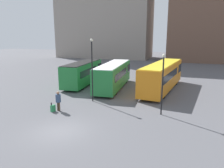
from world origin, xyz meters
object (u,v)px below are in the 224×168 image
at_px(traveler, 58,99).
at_px(suitcase, 53,108).
at_px(bus_1, 113,75).
at_px(lamp_post_1, 163,79).
at_px(lamp_post_0, 92,66).
at_px(bus_2, 163,75).
at_px(bus_0, 83,72).

height_order(traveler, suitcase, traveler).
xyz_separation_m(bus_1, traveler, (-1.81, -10.04, -0.66)).
height_order(suitcase, lamp_post_1, lamp_post_1).
relative_size(suitcase, lamp_post_1, 0.17).
bearing_deg(suitcase, lamp_post_0, -10.59).
relative_size(suitcase, lamp_post_0, 0.14).
bearing_deg(lamp_post_0, lamp_post_1, -13.05).
bearing_deg(lamp_post_0, bus_2, 49.94).
distance_m(bus_0, bus_2, 10.78).
distance_m(traveler, lamp_post_0, 4.89).
distance_m(bus_1, suitcase, 10.73).
height_order(lamp_post_0, lamp_post_1, lamp_post_0).
height_order(bus_2, traveler, bus_2).
bearing_deg(lamp_post_1, lamp_post_0, 166.95).
xyz_separation_m(bus_0, suitcase, (2.49, -10.98, -1.38)).
bearing_deg(lamp_post_0, bus_0, 123.51).
xyz_separation_m(lamp_post_0, lamp_post_1, (7.22, -1.67, -0.61)).
xyz_separation_m(bus_0, bus_2, (10.76, 0.55, 0.14)).
relative_size(bus_2, traveler, 7.04).
bearing_deg(lamp_post_0, traveler, -114.04).
distance_m(bus_1, lamp_post_0, 6.58).
relative_size(bus_1, traveler, 6.01).
relative_size(bus_0, suitcase, 11.03).
bearing_deg(lamp_post_0, suitcase, -116.30).
bearing_deg(suitcase, lamp_post_1, -59.41).
bearing_deg(suitcase, bus_2, -19.92).
xyz_separation_m(bus_1, bus_2, (6.10, 1.13, 0.10)).
height_order(bus_2, lamp_post_1, lamp_post_1).
relative_size(lamp_post_0, lamp_post_1, 1.22).
relative_size(traveler, lamp_post_0, 0.28).
bearing_deg(bus_2, lamp_post_1, -167.18).
xyz_separation_m(bus_0, traveler, (2.86, -10.61, -0.62)).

